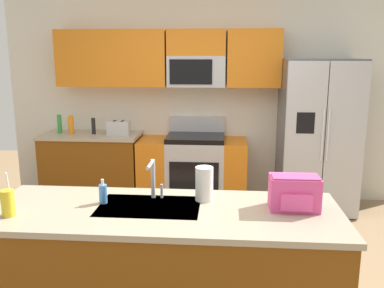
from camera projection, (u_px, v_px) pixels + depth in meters
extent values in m
plane|color=#997A56|center=(191.00, 275.00, 3.63)|extent=(9.00, 9.00, 0.00)
cube|color=silver|center=(204.00, 101.00, 5.44)|extent=(5.20, 0.10, 2.60)
cube|color=orange|center=(86.00, 58.00, 5.24)|extent=(0.70, 0.32, 0.70)
cube|color=orange|center=(139.00, 58.00, 5.18)|extent=(0.68, 0.32, 0.70)
cube|color=orange|center=(254.00, 58.00, 5.07)|extent=(0.66, 0.32, 0.70)
cube|color=#B7BABF|center=(197.00, 71.00, 5.16)|extent=(0.72, 0.32, 0.38)
cube|color=black|center=(191.00, 72.00, 5.01)|extent=(0.52, 0.01, 0.30)
cube|color=orange|center=(197.00, 43.00, 5.09)|extent=(0.72, 0.32, 0.32)
cube|color=brown|center=(93.00, 169.00, 5.40)|extent=(1.22, 0.60, 0.86)
cube|color=tan|center=(91.00, 135.00, 5.30)|extent=(1.25, 0.63, 0.04)
cube|color=#B7BABF|center=(196.00, 172.00, 5.30)|extent=(0.72, 0.60, 0.84)
cube|color=black|center=(194.00, 177.00, 4.99)|extent=(0.60, 0.01, 0.36)
cube|color=black|center=(196.00, 138.00, 5.20)|extent=(0.72, 0.60, 0.06)
cube|color=#B7BABF|center=(197.00, 124.00, 5.44)|extent=(0.72, 0.06, 0.20)
cube|color=orange|center=(154.00, 171.00, 5.34)|extent=(0.36, 0.60, 0.84)
cube|color=orange|center=(235.00, 173.00, 5.26)|extent=(0.28, 0.60, 0.84)
cube|color=#4C4F54|center=(317.00, 136.00, 5.02)|extent=(0.90, 0.70, 1.85)
cube|color=#B7BABF|center=(304.00, 142.00, 4.68)|extent=(0.44, 0.04, 1.81)
cube|color=#B7BABF|center=(345.00, 143.00, 4.65)|extent=(0.44, 0.04, 1.81)
cylinder|color=silver|center=(323.00, 135.00, 4.62)|extent=(0.02, 0.02, 0.60)
cylinder|color=silver|center=(328.00, 135.00, 4.61)|extent=(0.02, 0.02, 0.60)
cube|color=black|center=(306.00, 123.00, 4.61)|extent=(0.20, 0.00, 0.24)
cube|color=brown|center=(164.00, 274.00, 2.82)|extent=(2.31, 0.81, 0.86)
cube|color=tan|center=(163.00, 212.00, 2.72)|extent=(2.35, 0.85, 0.04)
cube|color=#B7BABF|center=(149.00, 208.00, 2.78)|extent=(0.68, 0.44, 0.03)
cube|color=#B7BABF|center=(119.00, 128.00, 5.20)|extent=(0.28, 0.16, 0.18)
cube|color=black|center=(115.00, 121.00, 5.19)|extent=(0.03, 0.11, 0.01)
cube|color=black|center=(122.00, 121.00, 5.18)|extent=(0.03, 0.11, 0.01)
cylinder|color=black|center=(93.00, 126.00, 5.27)|extent=(0.05, 0.05, 0.20)
cylinder|color=orange|center=(71.00, 125.00, 5.26)|extent=(0.07, 0.07, 0.23)
cylinder|color=green|center=(60.00, 124.00, 5.32)|extent=(0.06, 0.06, 0.24)
cylinder|color=#B7BABF|center=(153.00, 179.00, 2.91)|extent=(0.03, 0.03, 0.28)
cylinder|color=#B7BABF|center=(150.00, 165.00, 2.79)|extent=(0.02, 0.20, 0.02)
cylinder|color=#B7BABF|center=(162.00, 191.00, 2.93)|extent=(0.02, 0.02, 0.10)
cylinder|color=yellow|center=(8.00, 203.00, 2.59)|extent=(0.08, 0.08, 0.17)
cylinder|color=white|center=(8.00, 183.00, 2.56)|extent=(0.01, 0.03, 0.14)
cylinder|color=#4C8CD8|center=(103.00, 194.00, 2.82)|extent=(0.06, 0.06, 0.13)
cylinder|color=white|center=(102.00, 182.00, 2.80)|extent=(0.02, 0.02, 0.04)
cylinder|color=white|center=(204.00, 184.00, 2.86)|extent=(0.12, 0.12, 0.24)
cube|color=#EA4C93|center=(294.00, 193.00, 2.71)|extent=(0.32, 0.20, 0.22)
cube|color=#C7417D|center=(295.00, 178.00, 2.67)|extent=(0.30, 0.14, 0.03)
cube|color=#FF54A2|center=(297.00, 203.00, 2.61)|extent=(0.20, 0.03, 0.11)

